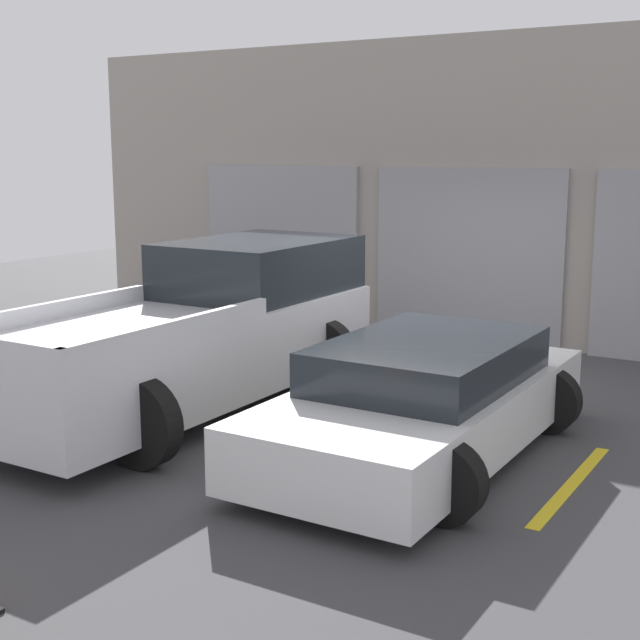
# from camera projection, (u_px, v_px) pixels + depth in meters

# --- Properties ---
(ground_plane) EXTENTS (28.00, 28.00, 0.00)m
(ground_plane) POSITION_uv_depth(u_px,v_px,m) (389.00, 385.00, 11.08)
(ground_plane) COLOR #3D3D3F
(shophouse_building) EXTENTS (14.86, 0.68, 4.55)m
(shophouse_building) POSITION_uv_depth(u_px,v_px,m) (489.00, 193.00, 13.42)
(shophouse_building) COLOR #9E9389
(shophouse_building) RESTS_ON ground
(pickup_truck) EXTENTS (2.46, 5.25, 1.80)m
(pickup_truck) POSITION_uv_depth(u_px,v_px,m) (202.00, 332.00, 10.10)
(pickup_truck) COLOR silver
(pickup_truck) RESTS_ON ground
(sedan_white) EXTENTS (2.27, 4.32, 1.13)m
(sedan_white) POSITION_uv_depth(u_px,v_px,m) (424.00, 400.00, 8.46)
(sedan_white) COLOR white
(sedan_white) RESTS_ON ground
(parking_stripe_far_left) EXTENTS (0.12, 2.20, 0.01)m
(parking_stripe_far_left) POSITION_uv_depth(u_px,v_px,m) (94.00, 392.00, 10.74)
(parking_stripe_far_left) COLOR gold
(parking_stripe_far_left) RESTS_ON ground
(parking_stripe_left) EXTENTS (0.12, 2.20, 0.01)m
(parking_stripe_left) POSITION_uv_depth(u_px,v_px,m) (295.00, 431.00, 9.27)
(parking_stripe_left) COLOR gold
(parking_stripe_left) RESTS_ON ground
(parking_stripe_centre) EXTENTS (0.12, 2.20, 0.01)m
(parking_stripe_centre) POSITION_uv_depth(u_px,v_px,m) (572.00, 484.00, 7.80)
(parking_stripe_centre) COLOR gold
(parking_stripe_centre) RESTS_ON ground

